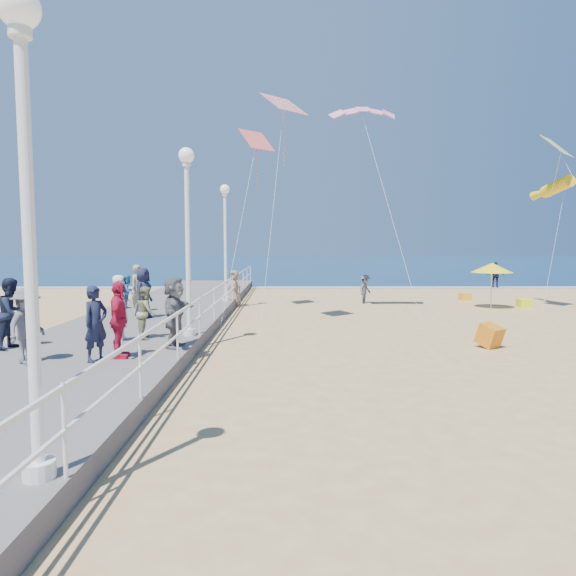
{
  "coord_description": "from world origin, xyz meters",
  "views": [
    {
      "loc": [
        -2.56,
        -14.6,
        3.05
      ],
      "look_at": [
        -2.5,
        2.0,
        1.6
      ],
      "focal_mm": 32.0,
      "sensor_mm": 36.0,
      "label": 1
    }
  ],
  "objects_px": {
    "spectator_1": "(146,312)",
    "box_kite": "(490,338)",
    "lamp_post_far": "(225,230)",
    "spectator_7": "(12,313)",
    "lamp_post_near": "(27,186)",
    "spectator_3": "(119,320)",
    "lamp_post_mid": "(187,222)",
    "spectator_4": "(143,293)",
    "spectator_2": "(27,326)",
    "beach_walker_c": "(234,288)",
    "woman_holding_toddler": "(121,308)",
    "beach_walker_b": "(496,275)",
    "spectator_0": "(96,324)",
    "toddler_held": "(128,292)",
    "beach_umbrella": "(492,268)",
    "beach_walker_a": "(365,289)",
    "spectator_6": "(138,288)",
    "spectator_5": "(175,312)",
    "beach_chair_left": "(465,297)",
    "beach_chair_right": "(524,303)"
  },
  "relations": [
    {
      "from": "lamp_post_far",
      "to": "spectator_7",
      "type": "height_order",
      "value": "lamp_post_far"
    },
    {
      "from": "toddler_held",
      "to": "spectator_2",
      "type": "bearing_deg",
      "value": 161.53
    },
    {
      "from": "woman_holding_toddler",
      "to": "spectator_7",
      "type": "bearing_deg",
      "value": 120.55
    },
    {
      "from": "woman_holding_toddler",
      "to": "beach_chair_left",
      "type": "relative_size",
      "value": 3.26
    },
    {
      "from": "spectator_3",
      "to": "box_kite",
      "type": "bearing_deg",
      "value": -80.5
    },
    {
      "from": "lamp_post_near",
      "to": "spectator_6",
      "type": "height_order",
      "value": "lamp_post_near"
    },
    {
      "from": "spectator_7",
      "to": "beach_chair_left",
      "type": "bearing_deg",
      "value": -42.64
    },
    {
      "from": "lamp_post_near",
      "to": "spectator_3",
      "type": "height_order",
      "value": "lamp_post_near"
    },
    {
      "from": "spectator_6",
      "to": "lamp_post_mid",
      "type": "bearing_deg",
      "value": -117.81
    },
    {
      "from": "beach_umbrella",
      "to": "spectator_3",
      "type": "bearing_deg",
      "value": -137.85
    },
    {
      "from": "spectator_1",
      "to": "beach_walker_a",
      "type": "relative_size",
      "value": 1.0
    },
    {
      "from": "woman_holding_toddler",
      "to": "box_kite",
      "type": "height_order",
      "value": "woman_holding_toddler"
    },
    {
      "from": "spectator_5",
      "to": "beach_walker_b",
      "type": "height_order",
      "value": "spectator_5"
    },
    {
      "from": "spectator_6",
      "to": "box_kite",
      "type": "relative_size",
      "value": 3.04
    },
    {
      "from": "lamp_post_far",
      "to": "beach_walker_c",
      "type": "xyz_separation_m",
      "value": [
        0.27,
        1.18,
        -2.78
      ]
    },
    {
      "from": "beach_walker_a",
      "to": "beach_walker_c",
      "type": "distance_m",
      "value": 6.63
    },
    {
      "from": "beach_walker_c",
      "to": "woman_holding_toddler",
      "type": "bearing_deg",
      "value": -64.61
    },
    {
      "from": "beach_walker_b",
      "to": "spectator_4",
      "type": "bearing_deg",
      "value": 68.8
    },
    {
      "from": "spectator_6",
      "to": "spectator_5",
      "type": "bearing_deg",
      "value": -124.44
    },
    {
      "from": "box_kite",
      "to": "beach_umbrella",
      "type": "distance_m",
      "value": 9.98
    },
    {
      "from": "lamp_post_mid",
      "to": "spectator_6",
      "type": "bearing_deg",
      "value": 119.55
    },
    {
      "from": "toddler_held",
      "to": "spectator_1",
      "type": "bearing_deg",
      "value": -58.86
    },
    {
      "from": "spectator_7",
      "to": "beach_walker_c",
      "type": "distance_m",
      "value": 12.71
    },
    {
      "from": "spectator_1",
      "to": "box_kite",
      "type": "bearing_deg",
      "value": -99.77
    },
    {
      "from": "toddler_held",
      "to": "beach_chair_right",
      "type": "distance_m",
      "value": 18.78
    },
    {
      "from": "lamp_post_mid",
      "to": "spectator_4",
      "type": "relative_size",
      "value": 2.97
    },
    {
      "from": "spectator_3",
      "to": "spectator_6",
      "type": "bearing_deg",
      "value": 5.19
    },
    {
      "from": "spectator_0",
      "to": "beach_walker_a",
      "type": "relative_size",
      "value": 1.17
    },
    {
      "from": "lamp_post_near",
      "to": "beach_walker_b",
      "type": "relative_size",
      "value": 3.0
    },
    {
      "from": "lamp_post_near",
      "to": "beach_umbrella",
      "type": "distance_m",
      "value": 22.2
    },
    {
      "from": "lamp_post_near",
      "to": "spectator_1",
      "type": "relative_size",
      "value": 3.64
    },
    {
      "from": "spectator_5",
      "to": "spectator_7",
      "type": "distance_m",
      "value": 4.07
    },
    {
      "from": "beach_walker_b",
      "to": "spectator_0",
      "type": "bearing_deg",
      "value": 79.62
    },
    {
      "from": "lamp_post_near",
      "to": "spectator_6",
      "type": "bearing_deg",
      "value": 101.72
    },
    {
      "from": "toddler_held",
      "to": "beach_walker_c",
      "type": "bearing_deg",
      "value": -1.27
    },
    {
      "from": "spectator_0",
      "to": "toddler_held",
      "type": "bearing_deg",
      "value": 30.23
    },
    {
      "from": "spectator_3",
      "to": "beach_walker_a",
      "type": "xyz_separation_m",
      "value": [
        7.87,
        14.2,
        -0.56
      ]
    },
    {
      "from": "beach_walker_b",
      "to": "beach_walker_c",
      "type": "relative_size",
      "value": 1.01
    },
    {
      "from": "lamp_post_mid",
      "to": "beach_chair_left",
      "type": "height_order",
      "value": "lamp_post_mid"
    },
    {
      "from": "toddler_held",
      "to": "spectator_3",
      "type": "distance_m",
      "value": 2.38
    },
    {
      "from": "spectator_0",
      "to": "spectator_5",
      "type": "bearing_deg",
      "value": -13.51
    },
    {
      "from": "spectator_4",
      "to": "spectator_7",
      "type": "height_order",
      "value": "spectator_4"
    },
    {
      "from": "lamp_post_far",
      "to": "beach_walker_b",
      "type": "bearing_deg",
      "value": 33.16
    },
    {
      "from": "spectator_0",
      "to": "beach_chair_left",
      "type": "relative_size",
      "value": 3.11
    },
    {
      "from": "lamp_post_near",
      "to": "spectator_2",
      "type": "distance_m",
      "value": 6.8
    },
    {
      "from": "beach_walker_c",
      "to": "beach_walker_b",
      "type": "bearing_deg",
      "value": 66.27
    },
    {
      "from": "spectator_2",
      "to": "beach_walker_c",
      "type": "xyz_separation_m",
      "value": [
        3.21,
        13.55,
        -0.35
      ]
    },
    {
      "from": "lamp_post_far",
      "to": "spectator_2",
      "type": "relative_size",
      "value": 3.19
    },
    {
      "from": "lamp_post_far",
      "to": "spectator_4",
      "type": "relative_size",
      "value": 2.97
    },
    {
      "from": "spectator_1",
      "to": "box_kite",
      "type": "xyz_separation_m",
      "value": [
        9.86,
        0.6,
        -0.83
      ]
    }
  ]
}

